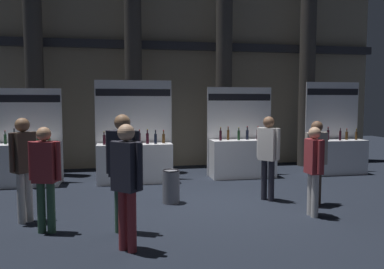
{
  "coord_description": "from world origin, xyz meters",
  "views": [
    {
      "loc": [
        -1.68,
        -7.3,
        2.02
      ],
      "look_at": [
        -0.07,
        1.43,
        1.26
      ],
      "focal_mm": 35.42,
      "sensor_mm": 36.0,
      "label": 1
    }
  ],
  "objects_px": {
    "trash_bin": "(171,186)",
    "visitor_0": "(314,165)",
    "exhibitor_booth_2": "(242,154)",
    "visitor_3": "(123,162)",
    "exhibitor_booth_3": "(336,152)",
    "visitor_2": "(316,155)",
    "exhibitor_booth_0": "(23,161)",
    "visitor_1": "(268,151)",
    "exhibitor_booth_1": "(135,158)",
    "visitor_8": "(127,176)",
    "visitor_9": "(24,161)",
    "visitor_5": "(45,171)"
  },
  "relations": [
    {
      "from": "exhibitor_booth_1",
      "to": "exhibitor_booth_0",
      "type": "bearing_deg",
      "value": 178.72
    },
    {
      "from": "exhibitor_booth_3",
      "to": "visitor_3",
      "type": "distance_m",
      "value": 7.13
    },
    {
      "from": "exhibitor_booth_1",
      "to": "visitor_2",
      "type": "distance_m",
      "value": 4.45
    },
    {
      "from": "exhibitor_booth_2",
      "to": "visitor_0",
      "type": "relative_size",
      "value": 1.53
    },
    {
      "from": "visitor_1",
      "to": "trash_bin",
      "type": "bearing_deg",
      "value": -131.9
    },
    {
      "from": "exhibitor_booth_1",
      "to": "exhibitor_booth_3",
      "type": "distance_m",
      "value": 5.66
    },
    {
      "from": "exhibitor_booth_3",
      "to": "visitor_2",
      "type": "distance_m",
      "value": 3.74
    },
    {
      "from": "visitor_5",
      "to": "exhibitor_booth_0",
      "type": "bearing_deg",
      "value": -56.86
    },
    {
      "from": "exhibitor_booth_0",
      "to": "exhibitor_booth_1",
      "type": "relative_size",
      "value": 0.92
    },
    {
      "from": "exhibitor_booth_2",
      "to": "exhibitor_booth_0",
      "type": "bearing_deg",
      "value": -179.18
    },
    {
      "from": "visitor_2",
      "to": "visitor_8",
      "type": "xyz_separation_m",
      "value": [
        -3.66,
        -1.66,
        0.04
      ]
    },
    {
      "from": "exhibitor_booth_1",
      "to": "visitor_2",
      "type": "relative_size",
      "value": 1.55
    },
    {
      "from": "exhibitor_booth_2",
      "to": "visitor_5",
      "type": "bearing_deg",
      "value": -139.77
    },
    {
      "from": "trash_bin",
      "to": "visitor_8",
      "type": "xyz_separation_m",
      "value": [
        -0.9,
        -2.34,
        0.7
      ]
    },
    {
      "from": "exhibitor_booth_2",
      "to": "visitor_0",
      "type": "distance_m",
      "value": 3.65
    },
    {
      "from": "trash_bin",
      "to": "visitor_3",
      "type": "relative_size",
      "value": 0.37
    },
    {
      "from": "exhibitor_booth_1",
      "to": "visitor_5",
      "type": "height_order",
      "value": "exhibitor_booth_1"
    },
    {
      "from": "exhibitor_booth_0",
      "to": "visitor_1",
      "type": "bearing_deg",
      "value": -24.13
    },
    {
      "from": "exhibitor_booth_0",
      "to": "visitor_2",
      "type": "xyz_separation_m",
      "value": [
        6.09,
        -2.89,
        0.38
      ]
    },
    {
      "from": "visitor_0",
      "to": "visitor_1",
      "type": "bearing_deg",
      "value": -162.77
    },
    {
      "from": "visitor_5",
      "to": "visitor_8",
      "type": "relative_size",
      "value": 0.95
    },
    {
      "from": "visitor_0",
      "to": "trash_bin",
      "type": "bearing_deg",
      "value": -120.13
    },
    {
      "from": "exhibitor_booth_0",
      "to": "trash_bin",
      "type": "relative_size",
      "value": 3.5
    },
    {
      "from": "exhibitor_booth_1",
      "to": "visitor_9",
      "type": "bearing_deg",
      "value": -123.23
    },
    {
      "from": "exhibitor_booth_2",
      "to": "visitor_2",
      "type": "height_order",
      "value": "exhibitor_booth_2"
    },
    {
      "from": "visitor_5",
      "to": "visitor_8",
      "type": "bearing_deg",
      "value": 156.72
    },
    {
      "from": "exhibitor_booth_1",
      "to": "visitor_1",
      "type": "relative_size",
      "value": 1.49
    },
    {
      "from": "exhibitor_booth_1",
      "to": "visitor_8",
      "type": "xyz_separation_m",
      "value": [
        -0.25,
        -4.5,
        0.42
      ]
    },
    {
      "from": "exhibitor_booth_0",
      "to": "visitor_8",
      "type": "xyz_separation_m",
      "value": [
        2.43,
        -4.56,
        0.43
      ]
    },
    {
      "from": "exhibitor_booth_0",
      "to": "visitor_5",
      "type": "distance_m",
      "value": 3.82
    },
    {
      "from": "exhibitor_booth_1",
      "to": "visitor_1",
      "type": "bearing_deg",
      "value": -41.4
    },
    {
      "from": "visitor_3",
      "to": "visitor_5",
      "type": "distance_m",
      "value": 1.2
    },
    {
      "from": "exhibitor_booth_1",
      "to": "exhibitor_booth_2",
      "type": "bearing_deg",
      "value": 2.76
    },
    {
      "from": "trash_bin",
      "to": "visitor_3",
      "type": "distance_m",
      "value": 2.01
    },
    {
      "from": "visitor_0",
      "to": "exhibitor_booth_0",
      "type": "bearing_deg",
      "value": -122.66
    },
    {
      "from": "visitor_9",
      "to": "visitor_0",
      "type": "bearing_deg",
      "value": 128.86
    },
    {
      "from": "trash_bin",
      "to": "visitor_0",
      "type": "height_order",
      "value": "visitor_0"
    },
    {
      "from": "exhibitor_booth_2",
      "to": "visitor_9",
      "type": "xyz_separation_m",
      "value": [
        -4.81,
        -3.08,
        0.43
      ]
    },
    {
      "from": "visitor_2",
      "to": "visitor_8",
      "type": "height_order",
      "value": "visitor_8"
    },
    {
      "from": "exhibitor_booth_0",
      "to": "visitor_0",
      "type": "xyz_separation_m",
      "value": [
        5.69,
        -3.55,
        0.31
      ]
    },
    {
      "from": "visitor_1",
      "to": "visitor_3",
      "type": "distance_m",
      "value": 3.26
    },
    {
      "from": "exhibitor_booth_1",
      "to": "visitor_0",
      "type": "bearing_deg",
      "value": -49.25
    },
    {
      "from": "trash_bin",
      "to": "visitor_3",
      "type": "height_order",
      "value": "visitor_3"
    },
    {
      "from": "visitor_0",
      "to": "visitor_3",
      "type": "distance_m",
      "value": 3.32
    },
    {
      "from": "exhibitor_booth_3",
      "to": "exhibitor_booth_2",
      "type": "bearing_deg",
      "value": 179.98
    },
    {
      "from": "visitor_1",
      "to": "visitor_8",
      "type": "bearing_deg",
      "value": -90.17
    },
    {
      "from": "exhibitor_booth_2",
      "to": "trash_bin",
      "type": "distance_m",
      "value": 3.22
    },
    {
      "from": "visitor_3",
      "to": "visitor_2",
      "type": "bearing_deg",
      "value": -141.75
    },
    {
      "from": "trash_bin",
      "to": "visitor_9",
      "type": "bearing_deg",
      "value": -163.17
    },
    {
      "from": "exhibitor_booth_1",
      "to": "visitor_5",
      "type": "xyz_separation_m",
      "value": [
        -1.47,
        -3.54,
        0.35
      ]
    }
  ]
}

